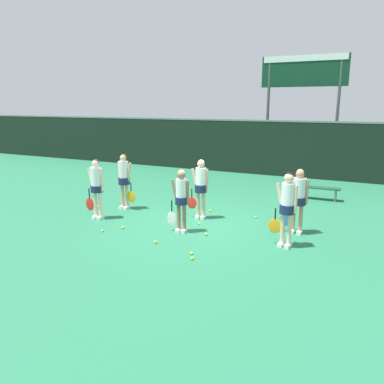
# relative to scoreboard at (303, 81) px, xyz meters

# --- Properties ---
(ground_plane) EXTENTS (140.00, 140.00, 0.00)m
(ground_plane) POSITION_rel_scoreboard_xyz_m (-1.07, -9.79, -4.31)
(ground_plane) COLOR #26724C
(fence_windscreen) EXTENTS (60.00, 0.08, 2.56)m
(fence_windscreen) POSITION_rel_scoreboard_xyz_m (-1.07, -1.56, -3.02)
(fence_windscreen) COLOR black
(fence_windscreen) RESTS_ON ground_plane
(scoreboard) EXTENTS (3.97, 0.15, 5.48)m
(scoreboard) POSITION_rel_scoreboard_xyz_m (0.00, 0.00, 0.00)
(scoreboard) COLOR #515156
(scoreboard) RESTS_ON ground_plane
(bench_courtside) EXTENTS (1.71, 0.38, 0.44)m
(bench_courtside) POSITION_rel_scoreboard_xyz_m (1.55, -5.32, -3.93)
(bench_courtside) COLOR #19472D
(bench_courtside) RESTS_ON ground_plane
(player_0) EXTENTS (0.65, 0.36, 1.75)m
(player_0) POSITION_rel_scoreboard_xyz_m (-3.84, -10.45, -3.28)
(player_0) COLOR beige
(player_0) RESTS_ON ground_plane
(player_1) EXTENTS (0.60, 0.33, 1.66)m
(player_1) POSITION_rel_scoreboard_xyz_m (-1.10, -10.45, -3.34)
(player_1) COLOR #8C664C
(player_1) RESTS_ON ground_plane
(player_2) EXTENTS (0.65, 0.35, 1.78)m
(player_2) POSITION_rel_scoreboard_xyz_m (1.58, -10.30, -3.25)
(player_2) COLOR beige
(player_2) RESTS_ON ground_plane
(player_3) EXTENTS (0.66, 0.36, 1.76)m
(player_3) POSITION_rel_scoreboard_xyz_m (-3.75, -9.24, -3.28)
(player_3) COLOR tan
(player_3) RESTS_ON ground_plane
(player_4) EXTENTS (0.64, 0.35, 1.74)m
(player_4) POSITION_rel_scoreboard_xyz_m (-1.14, -9.13, -3.28)
(player_4) COLOR tan
(player_4) RESTS_ON ground_plane
(player_5) EXTENTS (0.66, 0.39, 1.69)m
(player_5) POSITION_rel_scoreboard_xyz_m (1.64, -9.24, -3.31)
(player_5) COLOR tan
(player_5) RESTS_ON ground_plane
(tennis_ball_0) EXTENTS (0.07, 0.07, 0.07)m
(tennis_ball_0) POSITION_rel_scoreboard_xyz_m (-1.28, -11.46, -4.28)
(tennis_ball_0) COLOR #CCE033
(tennis_ball_0) RESTS_ON ground_plane
(tennis_ball_1) EXTENTS (0.07, 0.07, 0.07)m
(tennis_ball_1) POSITION_rel_scoreboard_xyz_m (-0.06, -11.96, -4.28)
(tennis_ball_1) COLOR #CCE033
(tennis_ball_1) RESTS_ON ground_plane
(tennis_ball_2) EXTENTS (0.07, 0.07, 0.07)m
(tennis_ball_2) POSITION_rel_scoreboard_xyz_m (-1.16, -8.34, -4.28)
(tennis_ball_2) COLOR #CCE033
(tennis_ball_2) RESTS_ON ground_plane
(tennis_ball_3) EXTENTS (0.06, 0.06, 0.06)m
(tennis_ball_3) POSITION_rel_scoreboard_xyz_m (0.32, -8.42, -4.28)
(tennis_ball_3) COLOR #CCE033
(tennis_ball_3) RESTS_ON ground_plane
(tennis_ball_4) EXTENTS (0.07, 0.07, 0.07)m
(tennis_ball_4) POSITION_rel_scoreboard_xyz_m (-2.96, -11.35, -4.28)
(tennis_ball_4) COLOR #CCE033
(tennis_ball_4) RESTS_ON ground_plane
(tennis_ball_5) EXTENTS (0.07, 0.07, 0.07)m
(tennis_ball_5) POSITION_rel_scoreboard_xyz_m (-0.39, -10.42, -4.28)
(tennis_ball_5) COLOR #CCE033
(tennis_ball_5) RESTS_ON ground_plane
(tennis_ball_6) EXTENTS (0.07, 0.07, 0.07)m
(tennis_ball_6) POSITION_rel_scoreboard_xyz_m (-4.61, -9.52, -4.28)
(tennis_ball_6) COLOR #CCE033
(tennis_ball_6) RESTS_ON ground_plane
(tennis_ball_7) EXTENTS (0.07, 0.07, 0.07)m
(tennis_ball_7) POSITION_rel_scoreboard_xyz_m (-2.63, -10.91, -4.28)
(tennis_ball_7) COLOR #CCE033
(tennis_ball_7) RESTS_ON ground_plane
(tennis_ball_8) EXTENTS (0.06, 0.06, 0.06)m
(tennis_ball_8) POSITION_rel_scoreboard_xyz_m (-0.92, -9.71, -4.28)
(tennis_ball_8) COLOR #CCE033
(tennis_ball_8) RESTS_ON ground_plane
(tennis_ball_9) EXTENTS (0.07, 0.07, 0.07)m
(tennis_ball_9) POSITION_rel_scoreboard_xyz_m (-4.37, -8.35, -4.28)
(tennis_ball_9) COLOR #CCE033
(tennis_ball_9) RESTS_ON ground_plane
(tennis_ball_10) EXTENTS (0.07, 0.07, 0.07)m
(tennis_ball_10) POSITION_rel_scoreboard_xyz_m (-0.19, -11.70, -4.28)
(tennis_ball_10) COLOR #CCE033
(tennis_ball_10) RESTS_ON ground_plane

